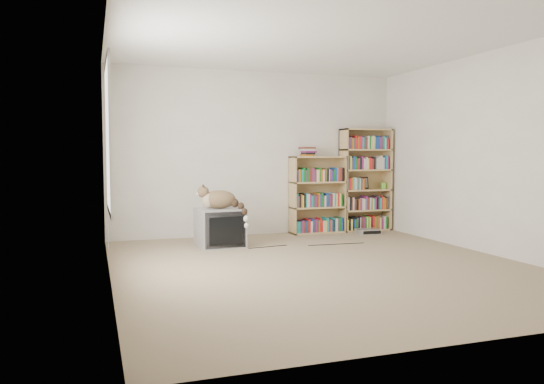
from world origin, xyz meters
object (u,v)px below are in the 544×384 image
object	(u,v)px
crt_tv	(220,228)
bookcase_short	(317,198)
dvd_player	(368,231)
cat	(223,202)
bookcase_tall	(365,182)

from	to	relation	value
crt_tv	bookcase_short	xyz separation A→B (m)	(1.75, 0.75, 0.29)
bookcase_short	dvd_player	distance (m)	0.94
crt_tv	bookcase_short	bearing A→B (deg)	20.21
cat	bookcase_short	size ratio (longest dim) A/B	0.54
crt_tv	bookcase_tall	size ratio (longest dim) A/B	0.38
bookcase_tall	bookcase_short	bearing A→B (deg)	179.82
cat	crt_tv	bearing A→B (deg)	126.33
crt_tv	cat	world-z (taller)	cat
crt_tv	cat	distance (m)	0.35
cat	bookcase_tall	world-z (taller)	bookcase_tall
crt_tv	dvd_player	bearing A→B (deg)	5.48
bookcase_short	bookcase_tall	bearing A→B (deg)	-0.18
cat	bookcase_tall	xyz separation A→B (m)	(2.55, 0.81, 0.18)
crt_tv	bookcase_short	distance (m)	1.93
bookcase_tall	dvd_player	distance (m)	0.85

